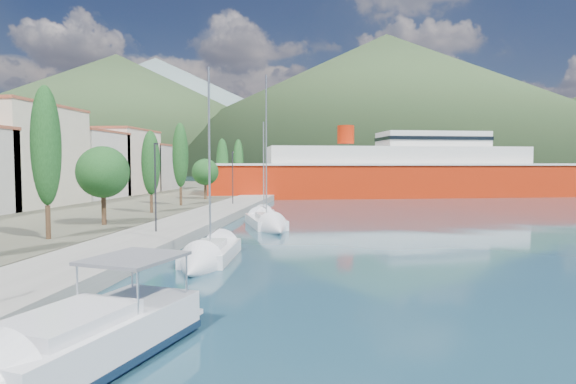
# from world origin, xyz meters

# --- Properties ---
(ground) EXTENTS (1400.00, 1400.00, 0.00)m
(ground) POSITION_xyz_m (0.00, 120.00, 0.00)
(ground) COLOR #1E4252
(quay) EXTENTS (5.00, 88.00, 0.80)m
(quay) POSITION_xyz_m (-9.00, 26.00, 0.40)
(quay) COLOR gray
(quay) RESTS_ON ground
(hills_far) EXTENTS (1480.00, 900.00, 180.00)m
(hills_far) POSITION_xyz_m (138.59, 618.73, 77.39)
(hills_far) COLOR slate
(hills_far) RESTS_ON ground
(hills_near) EXTENTS (1010.00, 520.00, 115.00)m
(hills_near) POSITION_xyz_m (98.04, 372.50, 49.18)
(hills_near) COLOR #314727
(hills_near) RESTS_ON ground
(town_buildings) EXTENTS (9.20, 69.20, 11.30)m
(town_buildings) POSITION_xyz_m (-32.00, 36.91, 5.57)
(town_buildings) COLOR beige
(town_buildings) RESTS_ON land_strip
(tree_row) EXTENTS (4.00, 64.41, 9.63)m
(tree_row) POSITION_xyz_m (-14.69, 30.11, 5.46)
(tree_row) COLOR #47301E
(tree_row) RESTS_ON land_strip
(lamp_posts) EXTENTS (0.15, 43.79, 6.06)m
(lamp_posts) POSITION_xyz_m (-9.00, 13.95, 4.08)
(lamp_posts) COLOR #2D2D33
(lamp_posts) RESTS_ON quay
(motor_cruiser) EXTENTS (4.77, 9.55, 3.39)m
(motor_cruiser) POSITION_xyz_m (-3.33, -8.25, 0.56)
(motor_cruiser) COLOR #0F1E33
(motor_cruiser) RESTS_ON ground
(sailboat_near) EXTENTS (2.85, 8.27, 11.72)m
(sailboat_near) POSITION_xyz_m (-3.58, 5.83, 0.31)
(sailboat_near) COLOR silver
(sailboat_near) RESTS_ON ground
(sailboat_mid) EXTENTS (5.70, 10.04, 14.03)m
(sailboat_mid) POSITION_xyz_m (-2.16, 20.40, 0.33)
(sailboat_mid) COLOR silver
(sailboat_mid) RESTS_ON ground
(sailboat_far) EXTENTS (3.56, 7.38, 10.40)m
(sailboat_far) POSITION_xyz_m (-3.70, 26.38, 0.30)
(sailboat_far) COLOR silver
(sailboat_far) RESTS_ON ground
(ferry) EXTENTS (63.95, 27.62, 12.43)m
(ferry) POSITION_xyz_m (12.82, 64.03, 3.78)
(ferry) COLOR #B32208
(ferry) RESTS_ON ground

